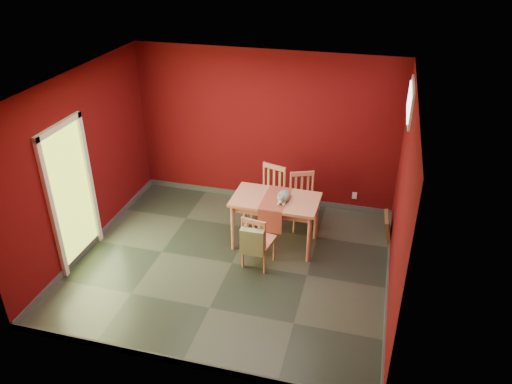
% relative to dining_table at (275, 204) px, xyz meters
% --- Properties ---
extents(ground, '(4.50, 4.50, 0.00)m').
position_rel_dining_table_xyz_m(ground, '(-0.50, -0.66, -0.71)').
color(ground, '#2D342D').
rests_on(ground, ground).
extents(room_shell, '(4.50, 4.50, 4.50)m').
position_rel_dining_table_xyz_m(room_shell, '(-0.50, -0.66, -0.66)').
color(room_shell, '#55080B').
rests_on(room_shell, ground).
extents(doorway, '(0.06, 1.01, 2.13)m').
position_rel_dining_table_xyz_m(doorway, '(-2.73, -1.06, 0.42)').
color(doorway, '#B7D838').
rests_on(doorway, ground).
extents(window, '(0.05, 0.90, 0.50)m').
position_rel_dining_table_xyz_m(window, '(1.73, 0.34, 1.64)').
color(window, white).
rests_on(window, room_shell).
extents(outlet_plate, '(0.08, 0.02, 0.12)m').
position_rel_dining_table_xyz_m(outlet_plate, '(1.10, 1.32, -0.41)').
color(outlet_plate, silver).
rests_on(outlet_plate, room_shell).
extents(dining_table, '(1.31, 0.78, 0.81)m').
position_rel_dining_table_xyz_m(dining_table, '(0.00, 0.00, 0.00)').
color(dining_table, tan).
rests_on(dining_table, ground).
extents(table_runner, '(0.37, 0.76, 0.38)m').
position_rel_dining_table_xyz_m(table_runner, '(0.00, -0.12, 0.04)').
color(table_runner, '#9D3E2F').
rests_on(table_runner, dining_table).
extents(chair_far_left, '(0.57, 0.57, 0.97)m').
position_rel_dining_table_xyz_m(chair_far_left, '(-0.25, 0.66, -0.21)').
color(chair_far_left, tan).
rests_on(chair_far_left, ground).
extents(chair_far_right, '(0.56, 0.56, 0.91)m').
position_rel_dining_table_xyz_m(chair_far_right, '(0.31, 0.66, -0.24)').
color(chair_far_right, tan).
rests_on(chair_far_right, ground).
extents(chair_near, '(0.47, 0.47, 0.86)m').
position_rel_dining_table_xyz_m(chair_near, '(-0.12, -0.61, -0.27)').
color(chair_near, tan).
rests_on(chair_near, ground).
extents(tote_bag, '(0.33, 0.20, 0.47)m').
position_rel_dining_table_xyz_m(tote_bag, '(-0.14, -0.82, -0.16)').
color(tote_bag, '#99AC6E').
rests_on(tote_bag, chair_near).
extents(cat, '(0.31, 0.43, 0.19)m').
position_rel_dining_table_xyz_m(cat, '(0.12, -0.02, 0.20)').
color(cat, slate).
rests_on(cat, table_runner).
extents(picture_frame, '(0.18, 0.46, 0.46)m').
position_rel_dining_table_xyz_m(picture_frame, '(1.69, 0.52, -0.48)').
color(picture_frame, brown).
rests_on(picture_frame, ground).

